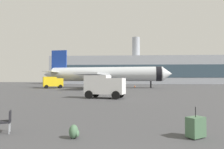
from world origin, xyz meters
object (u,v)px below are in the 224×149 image
object	(u,v)px
safety_cone_near	(135,86)
traveller_backpack	(74,132)
airplane_at_gate	(105,74)
rolling_suitcase	(196,127)
safety_cone_mid	(121,86)
gate_chair	(6,120)
service_truck	(53,82)
cargo_van	(104,85)

from	to	relation	value
safety_cone_near	traveller_backpack	size ratio (longest dim) A/B	1.54
airplane_at_gate	rolling_suitcase	bearing A→B (deg)	-80.91
safety_cone_mid	gate_chair	xyz separation A→B (m)	(-4.19, -47.71, 0.14)
airplane_at_gate	gate_chair	size ratio (longest dim) A/B	41.60
service_truck	safety_cone_near	bearing A→B (deg)	21.75
airplane_at_gate	gate_chair	world-z (taller)	airplane_at_gate
airplane_at_gate	safety_cone_near	world-z (taller)	airplane_at_gate
cargo_van	safety_cone_near	size ratio (longest dim) A/B	6.39
cargo_van	safety_cone_mid	world-z (taller)	cargo_van
safety_cone_mid	rolling_suitcase	world-z (taller)	rolling_suitcase
gate_chair	rolling_suitcase	bearing A→B (deg)	-2.01
safety_cone_mid	rolling_suitcase	distance (m)	48.05
airplane_at_gate	cargo_van	world-z (taller)	airplane_at_gate
cargo_van	traveller_backpack	xyz separation A→B (m)	(0.33, -15.28, -1.22)
cargo_van	safety_cone_near	distance (m)	35.31
safety_cone_near	rolling_suitcase	xyz separation A→B (m)	(-0.99, -49.83, 0.03)
safety_cone_mid	gate_chair	distance (m)	47.90
safety_cone_mid	traveller_backpack	world-z (taller)	safety_cone_mid
airplane_at_gate	cargo_van	bearing A→B (deg)	-85.01
rolling_suitcase	cargo_van	bearing A→B (deg)	107.19
safety_cone_near	gate_chair	xyz separation A→B (m)	(-8.09, -49.58, 0.13)
service_truck	gate_chair	xyz separation A→B (m)	(13.09, -41.13, -1.11)
safety_cone_mid	safety_cone_near	bearing A→B (deg)	25.63
cargo_van	safety_cone_mid	size ratio (longest dim) A/B	6.53
airplane_at_gate	safety_cone_mid	size ratio (longest dim) A/B	49.37
rolling_suitcase	safety_cone_near	bearing A→B (deg)	88.86
safety_cone_mid	traveller_backpack	size ratio (longest dim) A/B	1.51
safety_cone_near	service_truck	bearing A→B (deg)	-158.25
airplane_at_gate	safety_cone_mid	bearing A→B (deg)	26.26
airplane_at_gate	safety_cone_near	bearing A→B (deg)	25.97
traveller_backpack	gate_chair	distance (m)	2.86
rolling_suitcase	gate_chair	bearing A→B (deg)	177.99
cargo_van	rolling_suitcase	xyz separation A→B (m)	(4.64, -14.99, -1.06)
safety_cone_near	gate_chair	bearing A→B (deg)	-99.26
gate_chair	safety_cone_near	bearing A→B (deg)	80.74
cargo_van	airplane_at_gate	bearing A→B (deg)	94.99
safety_cone_near	gate_chair	world-z (taller)	gate_chair
airplane_at_gate	safety_cone_mid	distance (m)	5.93
cargo_van	gate_chair	bearing A→B (deg)	-99.49
airplane_at_gate	traveller_backpack	distance (m)	46.30
cargo_van	safety_cone_near	xyz separation A→B (m)	(5.62, 34.84, -1.08)
safety_cone_mid	rolling_suitcase	size ratio (longest dim) A/B	0.66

